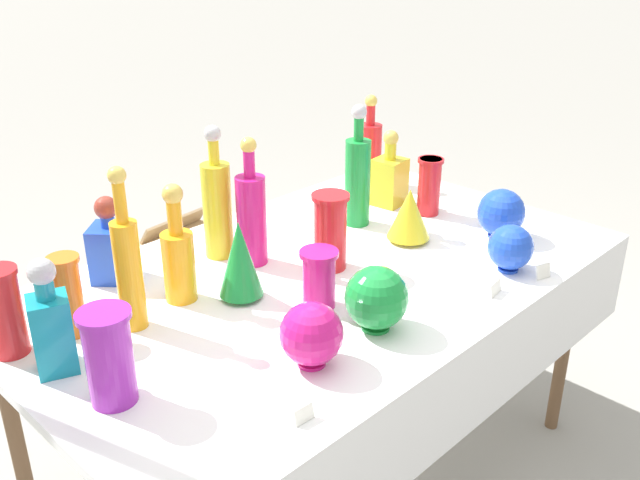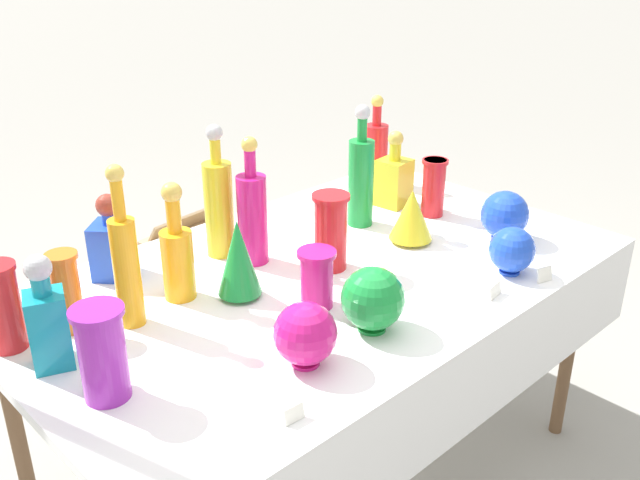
# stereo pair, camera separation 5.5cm
# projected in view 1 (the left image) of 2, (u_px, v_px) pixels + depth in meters

# --- Properties ---
(ground_plane) EXTENTS (40.00, 40.00, 0.00)m
(ground_plane) POSITION_uv_depth(u_px,v_px,m) (320.00, 476.00, 2.35)
(ground_plane) COLOR gray
(display_table) EXTENTS (1.74, 1.04, 0.76)m
(display_table) POSITION_uv_depth(u_px,v_px,m) (328.00, 293.00, 2.04)
(display_table) COLOR white
(display_table) RESTS_ON ground
(tall_bottle_0) EXTENTS (0.09, 0.09, 0.34)m
(tall_bottle_0) POSITION_uv_depth(u_px,v_px,m) (370.00, 150.00, 2.67)
(tall_bottle_0) COLOR red
(tall_bottle_0) RESTS_ON display_table
(tall_bottle_1) EXTENTS (0.08, 0.08, 0.40)m
(tall_bottle_1) POSITION_uv_depth(u_px,v_px,m) (358.00, 177.00, 2.29)
(tall_bottle_1) COLOR #198C38
(tall_bottle_1) RESTS_ON display_table
(tall_bottle_2) EXTENTS (0.09, 0.09, 0.40)m
(tall_bottle_2) POSITION_uv_depth(u_px,v_px,m) (217.00, 205.00, 2.07)
(tall_bottle_2) COLOR yellow
(tall_bottle_2) RESTS_ON display_table
(tall_bottle_3) EXTENTS (0.08, 0.08, 0.32)m
(tall_bottle_3) POSITION_uv_depth(u_px,v_px,m) (178.00, 256.00, 1.84)
(tall_bottle_3) COLOR orange
(tall_bottle_3) RESTS_ON display_table
(tall_bottle_4) EXTENTS (0.06, 0.06, 0.42)m
(tall_bottle_4) POSITION_uv_depth(u_px,v_px,m) (128.00, 265.00, 1.70)
(tall_bottle_4) COLOR orange
(tall_bottle_4) RESTS_ON display_table
(tall_bottle_5) EXTENTS (0.09, 0.09, 0.38)m
(tall_bottle_5) POSITION_uv_depth(u_px,v_px,m) (251.00, 215.00, 2.03)
(tall_bottle_5) COLOR #C61972
(tall_bottle_5) RESTS_ON display_table
(square_decanter_0) EXTENTS (0.11, 0.11, 0.27)m
(square_decanter_0) POSITION_uv_depth(u_px,v_px,m) (389.00, 177.00, 2.47)
(square_decanter_0) COLOR yellow
(square_decanter_0) RESTS_ON display_table
(square_decanter_1) EXTENTS (0.15, 0.15, 0.25)m
(square_decanter_1) POSITION_uv_depth(u_px,v_px,m) (111.00, 247.00, 1.96)
(square_decanter_1) COLOR blue
(square_decanter_1) RESTS_ON display_table
(square_decanter_2) EXTENTS (0.11, 0.11, 0.28)m
(square_decanter_2) POSITION_uv_depth(u_px,v_px,m) (51.00, 324.00, 1.55)
(square_decanter_2) COLOR teal
(square_decanter_2) RESTS_ON display_table
(slender_vase_0) EXTENTS (0.09, 0.09, 0.20)m
(slender_vase_0) POSITION_uv_depth(u_px,v_px,m) (429.00, 184.00, 2.39)
(slender_vase_0) COLOR red
(slender_vase_0) RESTS_ON display_table
(slender_vase_1) EXTENTS (0.09, 0.09, 0.22)m
(slender_vase_1) POSITION_uv_depth(u_px,v_px,m) (4.00, 310.00, 1.62)
(slender_vase_1) COLOR red
(slender_vase_1) RESTS_ON display_table
(slender_vase_2) EXTENTS (0.11, 0.11, 0.22)m
(slender_vase_2) POSITION_uv_depth(u_px,v_px,m) (330.00, 229.00, 2.02)
(slender_vase_2) COLOR red
(slender_vase_2) RESTS_ON display_table
(slender_vase_3) EXTENTS (0.08, 0.08, 0.21)m
(slender_vase_3) POSITION_uv_depth(u_px,v_px,m) (68.00, 293.00, 1.69)
(slender_vase_3) COLOR orange
(slender_vase_3) RESTS_ON display_table
(slender_vase_4) EXTENTS (0.10, 0.10, 0.16)m
(slender_vase_4) POSITION_uv_depth(u_px,v_px,m) (319.00, 276.00, 1.82)
(slender_vase_4) COLOR #C61972
(slender_vase_4) RESTS_ON display_table
(slender_vase_5) EXTENTS (0.11, 0.11, 0.21)m
(slender_vase_5) POSITION_uv_depth(u_px,v_px,m) (109.00, 354.00, 1.45)
(slender_vase_5) COLOR purple
(slender_vase_5) RESTS_ON display_table
(fluted_vase_0) EXTENTS (0.13, 0.13, 0.17)m
(fluted_vase_0) POSITION_uv_depth(u_px,v_px,m) (409.00, 214.00, 2.20)
(fluted_vase_0) COLOR yellow
(fluted_vase_0) RESTS_ON display_table
(fluted_vase_1) EXTENTS (0.12, 0.12, 0.22)m
(fluted_vase_1) POSITION_uv_depth(u_px,v_px,m) (240.00, 259.00, 1.85)
(fluted_vase_1) COLOR #198C38
(fluted_vase_1) RESTS_ON display_table
(round_bowl_0) EXTENTS (0.15, 0.15, 0.16)m
(round_bowl_0) POSITION_uv_depth(u_px,v_px,m) (501.00, 213.00, 2.22)
(round_bowl_0) COLOR blue
(round_bowl_0) RESTS_ON display_table
(round_bowl_1) EXTENTS (0.14, 0.14, 0.15)m
(round_bowl_1) POSITION_uv_depth(u_px,v_px,m) (311.00, 334.00, 1.59)
(round_bowl_1) COLOR #C61972
(round_bowl_1) RESTS_ON display_table
(round_bowl_2) EXTENTS (0.16, 0.16, 0.16)m
(round_bowl_2) POSITION_uv_depth(u_px,v_px,m) (376.00, 298.00, 1.72)
(round_bowl_2) COLOR #198C38
(round_bowl_2) RESTS_ON display_table
(round_bowl_3) EXTENTS (0.13, 0.13, 0.14)m
(round_bowl_3) POSITION_uv_depth(u_px,v_px,m) (511.00, 247.00, 2.02)
(round_bowl_3) COLOR blue
(round_bowl_3) RESTS_ON display_table
(price_tag_left) EXTENTS (0.05, 0.02, 0.04)m
(price_tag_left) POSITION_uv_depth(u_px,v_px,m) (304.00, 414.00, 1.43)
(price_tag_left) COLOR white
(price_tag_left) RESTS_ON display_table
(price_tag_center) EXTENTS (0.05, 0.03, 0.04)m
(price_tag_center) POSITION_uv_depth(u_px,v_px,m) (543.00, 271.00, 1.99)
(price_tag_center) COLOR white
(price_tag_center) RESTS_ON display_table
(price_tag_right) EXTENTS (0.06, 0.02, 0.04)m
(price_tag_right) POSITION_uv_depth(u_px,v_px,m) (495.00, 288.00, 1.91)
(price_tag_right) COLOR white
(price_tag_right) RESTS_ON display_table
(cardboard_box_behind_left) EXTENTS (0.61, 0.47, 0.35)m
(cardboard_box_behind_left) POSITION_uv_depth(u_px,v_px,m) (256.00, 298.00, 3.17)
(cardboard_box_behind_left) COLOR tan
(cardboard_box_behind_left) RESTS_ON ground
(cardboard_box_behind_right) EXTENTS (0.43, 0.40, 0.45)m
(cardboard_box_behind_right) POSITION_uv_depth(u_px,v_px,m) (191.00, 275.00, 3.27)
(cardboard_box_behind_right) COLOR tan
(cardboard_box_behind_right) RESTS_ON ground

